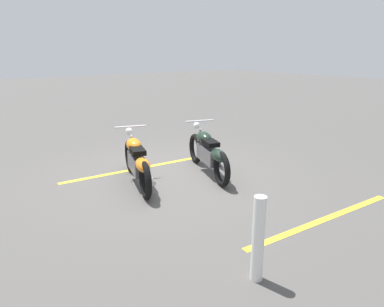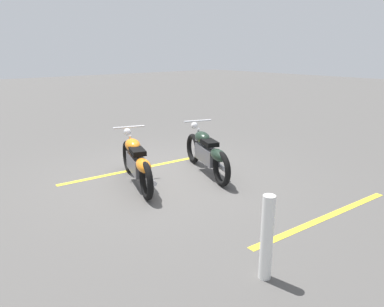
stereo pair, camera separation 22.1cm
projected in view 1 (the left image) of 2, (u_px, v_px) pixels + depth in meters
ground_plane at (168, 175)px, 7.38m from camera, size 60.00×60.00×0.00m
motorcycle_bright_foreground at (137, 161)px, 6.77m from camera, size 2.14×0.88×1.04m
motorcycle_dark_foreground at (209, 153)px, 7.33m from camera, size 2.13×0.91×1.04m
bollard_post at (258, 239)px, 3.90m from camera, size 0.14×0.14×1.00m
parking_stripe_near at (134, 169)px, 7.75m from camera, size 0.39×3.20×0.01m
parking_stripe_mid at (324, 219)px, 5.45m from camera, size 0.39×3.20×0.01m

